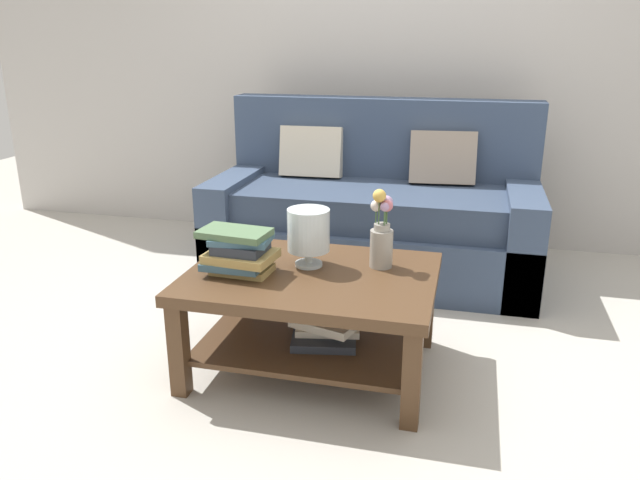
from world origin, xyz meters
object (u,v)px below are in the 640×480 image
glass_hurricane_vase (308,232)px  flower_pitcher (382,235)px  couch (374,215)px  book_stack_main (239,252)px  coffee_table (313,301)px

glass_hurricane_vase → flower_pitcher: bearing=12.2°
couch → flower_pitcher: 1.19m
book_stack_main → glass_hurricane_vase: size_ratio=1.29×
book_stack_main → flower_pitcher: size_ratio=0.95×
couch → flower_pitcher: (0.21, -1.14, 0.25)m
coffee_table → flower_pitcher: 0.42m
book_stack_main → flower_pitcher: bearing=21.1°
coffee_table → book_stack_main: 0.39m
couch → glass_hurricane_vase: bearing=-94.7°
couch → book_stack_main: 1.43m
coffee_table → book_stack_main: (-0.31, -0.07, 0.23)m
coffee_table → flower_pitcher: flower_pitcher is taller
book_stack_main → glass_hurricane_vase: 0.31m
book_stack_main → glass_hurricane_vase: glass_hurricane_vase is taller
book_stack_main → flower_pitcher: (0.58, 0.22, 0.05)m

